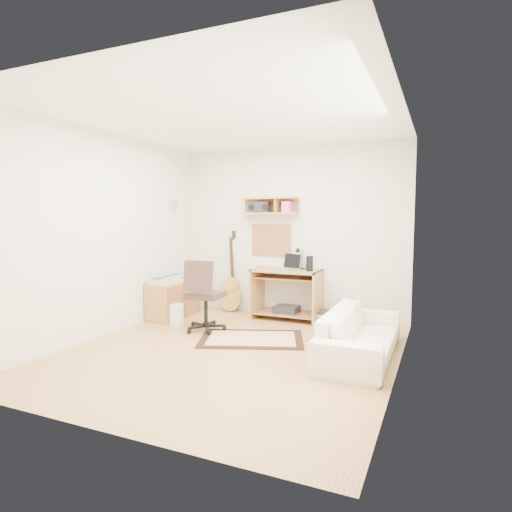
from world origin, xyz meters
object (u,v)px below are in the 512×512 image
at_px(cabinet, 173,299).
at_px(sofa, 361,326).
at_px(task_chair, 206,295).
at_px(desk, 287,294).
at_px(printer, 334,317).

bearing_deg(cabinet, sofa, -13.97).
relative_size(task_chair, cabinet, 1.09).
bearing_deg(desk, printer, 3.91).
distance_m(desk, task_chair, 1.33).
relative_size(task_chair, printer, 2.34).
xyz_separation_m(desk, task_chair, (-0.77, -1.08, 0.11)).
height_order(desk, printer, desk).
bearing_deg(task_chair, cabinet, 145.31).
bearing_deg(sofa, task_chair, 83.81).
relative_size(task_chair, sofa, 0.56).
relative_size(desk, task_chair, 1.02).
height_order(printer, sofa, sofa).
distance_m(desk, printer, 0.76).
relative_size(cabinet, printer, 2.15).
height_order(desk, sofa, desk).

